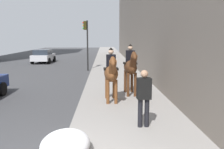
{
  "coord_description": "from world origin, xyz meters",
  "views": [
    {
      "loc": [
        -4.65,
        -1.02,
        2.75
      ],
      "look_at": [
        4.0,
        -1.33,
        1.4
      ],
      "focal_mm": 38.46,
      "sensor_mm": 36.0,
      "label": 1
    }
  ],
  "objects_px": {
    "mounted_horse_far": "(131,67)",
    "car_mid_lane": "(43,56)",
    "mounted_horse_near": "(111,72)",
    "traffic_light_near_curb": "(86,37)",
    "pedestrian_greeting": "(144,95)"
  },
  "relations": [
    {
      "from": "mounted_horse_far",
      "to": "pedestrian_greeting",
      "type": "height_order",
      "value": "mounted_horse_far"
    },
    {
      "from": "mounted_horse_near",
      "to": "car_mid_lane",
      "type": "height_order",
      "value": "mounted_horse_near"
    },
    {
      "from": "mounted_horse_near",
      "to": "traffic_light_near_curb",
      "type": "height_order",
      "value": "traffic_light_near_curb"
    },
    {
      "from": "mounted_horse_near",
      "to": "car_mid_lane",
      "type": "bearing_deg",
      "value": -159.9
    },
    {
      "from": "mounted_horse_near",
      "to": "car_mid_lane",
      "type": "relative_size",
      "value": 0.57
    },
    {
      "from": "mounted_horse_far",
      "to": "pedestrian_greeting",
      "type": "distance_m",
      "value": 4.07
    },
    {
      "from": "mounted_horse_far",
      "to": "car_mid_lane",
      "type": "bearing_deg",
      "value": -156.21
    },
    {
      "from": "mounted_horse_near",
      "to": "pedestrian_greeting",
      "type": "height_order",
      "value": "mounted_horse_near"
    },
    {
      "from": "pedestrian_greeting",
      "to": "mounted_horse_near",
      "type": "bearing_deg",
      "value": 11.97
    },
    {
      "from": "pedestrian_greeting",
      "to": "car_mid_lane",
      "type": "xyz_separation_m",
      "value": [
        19.32,
        7.67,
        -0.34
      ]
    },
    {
      "from": "mounted_horse_near",
      "to": "traffic_light_near_curb",
      "type": "bearing_deg",
      "value": -172.88
    },
    {
      "from": "mounted_horse_far",
      "to": "traffic_light_near_curb",
      "type": "height_order",
      "value": "traffic_light_near_curb"
    },
    {
      "from": "pedestrian_greeting",
      "to": "car_mid_lane",
      "type": "bearing_deg",
      "value": 17.06
    },
    {
      "from": "pedestrian_greeting",
      "to": "car_mid_lane",
      "type": "relative_size",
      "value": 0.44
    },
    {
      "from": "mounted_horse_far",
      "to": "traffic_light_near_curb",
      "type": "relative_size",
      "value": 0.57
    }
  ]
}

